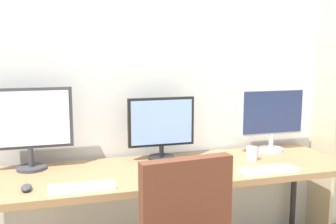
% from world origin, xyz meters
% --- Properties ---
extents(wall_back, '(4.72, 0.10, 2.60)m').
position_xyz_m(wall_back, '(0.00, 1.02, 1.30)').
color(wall_back, silver).
rests_on(wall_back, ground_plane).
extents(desk, '(2.32, 0.68, 0.74)m').
position_xyz_m(desk, '(0.00, 0.60, 0.69)').
color(desk, '#936D47').
rests_on(desk, ground_plane).
extents(monitor_left, '(0.52, 0.18, 0.51)m').
position_xyz_m(monitor_left, '(-0.84, 0.81, 1.03)').
color(monitor_left, '#38383D').
rests_on(monitor_left, desk).
extents(monitor_center, '(0.45, 0.18, 0.42)m').
position_xyz_m(monitor_center, '(0.00, 0.81, 0.97)').
color(monitor_center, black).
rests_on(monitor_center, desk).
extents(monitor_right, '(0.52, 0.18, 0.46)m').
position_xyz_m(monitor_right, '(0.84, 0.81, 1.00)').
color(monitor_right, silver).
rests_on(monitor_right, desk).
extents(keyboard_left, '(0.35, 0.13, 0.02)m').
position_xyz_m(keyboard_left, '(-0.56, 0.37, 0.75)').
color(keyboard_left, silver).
rests_on(keyboard_left, desk).
extents(keyboard_right, '(0.36, 0.13, 0.02)m').
position_xyz_m(keyboard_right, '(0.56, 0.37, 0.75)').
color(keyboard_right, silver).
rests_on(keyboard_right, desk).
extents(computer_mouse, '(0.06, 0.10, 0.03)m').
position_xyz_m(computer_mouse, '(-0.84, 0.43, 0.76)').
color(computer_mouse, '#38383D').
rests_on(computer_mouse, desk).
extents(laptop_closed, '(0.34, 0.26, 0.02)m').
position_xyz_m(laptop_closed, '(0.12, 0.49, 0.75)').
color(laptop_closed, '#2D2D2D').
rests_on(laptop_closed, desk).
extents(coffee_mug, '(0.11, 0.08, 0.09)m').
position_xyz_m(coffee_mug, '(0.58, 0.62, 0.79)').
color(coffee_mug, white).
rests_on(coffee_mug, desk).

